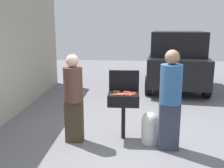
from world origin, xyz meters
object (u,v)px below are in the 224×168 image
at_px(hot_dog_1, 128,93).
at_px(hot_dog_8, 121,93).
at_px(hot_dog_7, 132,95).
at_px(propane_tank, 150,127).
at_px(hot_dog_12, 120,95).
at_px(hot_dog_4, 122,94).
at_px(hot_dog_11, 127,92).
at_px(bbq_grill, 124,101).
at_px(hot_dog_2, 132,94).
at_px(parked_minivan, 176,59).
at_px(hot_dog_3, 125,94).
at_px(hot_dog_5, 117,91).
at_px(hot_dog_6, 113,95).
at_px(person_right, 170,97).
at_px(hot_dog_9, 134,93).
at_px(person_left, 73,96).
at_px(hot_dog_13, 128,95).
at_px(hot_dog_10, 127,92).
at_px(hot_dog_0, 117,94).

xyz_separation_m(hot_dog_1, hot_dog_8, (-0.13, -0.01, 0.00)).
distance_m(hot_dog_7, propane_tank, 0.71).
bearing_deg(hot_dog_12, hot_dog_4, 42.56).
distance_m(hot_dog_8, hot_dog_11, 0.15).
bearing_deg(hot_dog_7, propane_tank, -10.84).
height_order(hot_dog_1, hot_dog_8, same).
distance_m(bbq_grill, hot_dog_7, 0.25).
xyz_separation_m(hot_dog_2, parked_minivan, (1.63, 4.85, 0.09)).
bearing_deg(hot_dog_3, hot_dog_8, 151.13).
xyz_separation_m(hot_dog_5, parked_minivan, (1.93, 4.66, 0.09)).
bearing_deg(hot_dog_4, hot_dog_6, -159.99).
bearing_deg(hot_dog_1, hot_dog_5, 147.45).
height_order(hot_dog_4, person_right, person_right).
height_order(hot_dog_8, propane_tank, hot_dog_8).
relative_size(hot_dog_5, hot_dog_9, 1.00).
bearing_deg(person_right, hot_dog_12, -28.25).
xyz_separation_m(hot_dog_4, person_left, (-0.91, -0.09, -0.01)).
relative_size(hot_dog_12, hot_dog_13, 1.00).
bearing_deg(hot_dog_4, bbq_grill, 73.08).
distance_m(hot_dog_4, hot_dog_12, 0.04).
height_order(hot_dog_7, hot_dog_10, same).
distance_m(hot_dog_12, person_left, 0.88).
distance_m(hot_dog_13, person_left, 1.04).
xyz_separation_m(hot_dog_1, propane_tank, (0.43, -0.14, -0.62)).
distance_m(hot_dog_1, hot_dog_12, 0.19).
bearing_deg(hot_dog_1, hot_dog_9, 29.00).
height_order(hot_dog_0, hot_dog_2, same).
relative_size(hot_dog_1, hot_dog_8, 1.00).
bearing_deg(hot_dog_7, hot_dog_0, 174.69).
distance_m(hot_dog_5, person_right, 1.10).
bearing_deg(hot_dog_1, bbq_grill, 162.87).
bearing_deg(hot_dog_7, parked_minivan, 71.48).
relative_size(hot_dog_7, person_right, 0.07).
bearing_deg(hot_dog_11, hot_dog_2, -52.50).
bearing_deg(hot_dog_0, propane_tank, -8.40).
height_order(hot_dog_12, hot_dog_13, same).
distance_m(hot_dog_1, hot_dog_4, 0.15).
height_order(bbq_grill, hot_dog_9, hot_dog_9).
distance_m(hot_dog_11, hot_dog_12, 0.24).
relative_size(hot_dog_0, hot_dog_10, 1.00).
bearing_deg(hot_dog_9, parked_minivan, 71.36).
height_order(hot_dog_2, hot_dog_5, same).
height_order(hot_dog_9, hot_dog_13, same).
xyz_separation_m(hot_dog_2, hot_dog_10, (-0.10, 0.19, 0.00)).
bearing_deg(hot_dog_9, hot_dog_7, -104.17).
xyz_separation_m(hot_dog_1, hot_dog_10, (-0.03, 0.14, 0.00)).
height_order(bbq_grill, hot_dog_12, hot_dog_12).
relative_size(hot_dog_4, hot_dog_8, 1.00).
height_order(hot_dog_2, hot_dog_10, same).
bearing_deg(hot_dog_12, person_right, -15.96).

